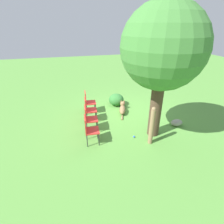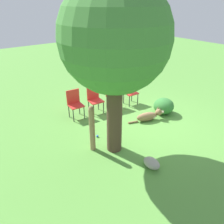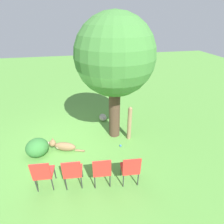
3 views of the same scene
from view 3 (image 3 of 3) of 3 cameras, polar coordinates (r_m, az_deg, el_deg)
name	(u,v)px [view 3 (image 3 of 3)]	position (r m, az deg, el deg)	size (l,w,h in m)	color
ground_plane	(77,146)	(6.10, -11.41, -10.75)	(30.00, 30.00, 0.00)	#56933D
oak_tree	(115,57)	(5.33, 0.95, 17.39)	(2.38, 2.38, 4.00)	#4C3828
dog	(62,146)	(5.95, -15.88, -10.62)	(0.51, 1.18, 0.42)	olive
fence_post	(129,123)	(5.97, 5.72, -3.64)	(0.14, 0.14, 1.26)	#937551
red_chair_0	(43,173)	(4.76, -21.66, -17.96)	(0.45, 0.47, 0.93)	red
red_chair_1	(73,171)	(4.59, -12.73, -18.34)	(0.45, 0.47, 0.93)	red
red_chair_2	(102,170)	(4.53, -3.33, -18.29)	(0.45, 0.47, 0.93)	red
red_chair_3	(131,168)	(4.57, 6.08, -17.78)	(0.45, 0.47, 0.93)	red
tennis_ball	(120,146)	(5.94, 2.78, -10.92)	(0.07, 0.07, 0.07)	blue
garden_rock	(103,117)	(7.29, -2.99, -1.73)	(0.44, 0.30, 0.23)	gray
low_shrub	(37,147)	(5.97, -23.22, -10.59)	(0.68, 0.68, 0.54)	#337533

